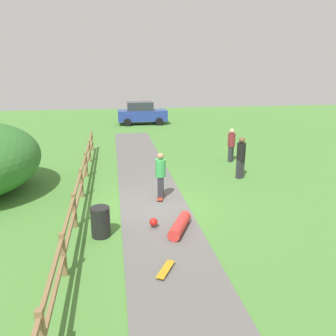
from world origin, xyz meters
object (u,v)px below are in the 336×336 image
Objects in this scene: bystander_black at (241,156)px; skateboard_loose at (166,269)px; bystander_maroon at (231,144)px; trash_bin at (101,222)px; skater_riding at (161,173)px; parked_car_blue at (142,113)px; skater_fallen at (177,225)px.

skateboard_loose is at bearing -123.53° from bystander_black.
bystander_black reaches higher than bystander_maroon.
bystander_black reaches higher than skateboard_loose.
bystander_maroon reaches higher than trash_bin.
bystander_maroon is at bearing 48.01° from trash_bin.
skater_riding is 17.56m from parked_car_blue.
parked_car_blue reaches higher than bystander_maroon.
parked_car_blue reaches higher than bystander_black.
bystander_black is 1.07× the size of bystander_maroon.
bystander_black is 15.93m from parked_car_blue.
skater_fallen is 5.94m from bystander_black.
skateboard_loose is (1.58, -2.14, -0.36)m from trash_bin.
trash_bin is 0.21× the size of parked_car_blue.
parked_car_blue is (-2.99, 15.65, -0.08)m from bystander_black.
skateboard_loose is at bearing -117.75° from bystander_maroon.
trash_bin is 0.51× the size of skater_riding.
trash_bin is 0.48× the size of bystander_black.
skater_riding is 1.01× the size of bystander_maroon.
bystander_maroon is 0.42× the size of parked_car_blue.
skater_riding is at bearing -153.75° from bystander_black.
parked_car_blue is (1.40, 22.28, 0.87)m from skateboard_loose.
trash_bin is 0.62× the size of skater_fallen.
skater_fallen is at bearing -120.15° from bystander_maroon.
skater_fallen is at bearing -87.25° from skater_riding.
parked_car_blue reaches higher than skater_riding.
skater_riding is at bearing 83.30° from skateboard_loose.
skater_fallen is at bearing 71.63° from skateboard_loose.
bystander_maroon is at bearing 46.63° from skater_riding.
trash_bin is 7.50m from bystander_black.
skater_fallen is 0.77× the size of bystander_black.
skater_riding is 1.22× the size of skater_fallen.
skateboard_loose is at bearing -53.50° from trash_bin.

